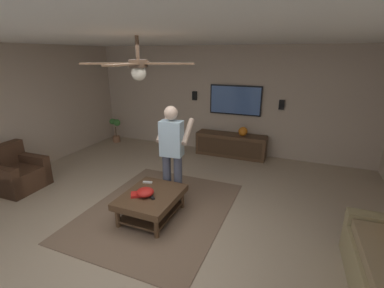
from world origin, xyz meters
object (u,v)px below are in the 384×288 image
at_px(coffee_table, 151,200).
at_px(wall_speaker_right, 195,96).
at_px(tv, 235,100).
at_px(wall_speaker_left, 282,105).
at_px(bowl, 145,192).
at_px(book, 138,194).
at_px(media_console, 231,145).
at_px(vase_round, 243,131).
at_px(remote_black, 152,197).
at_px(remote_white, 148,182).
at_px(armchair, 16,174).
at_px(person_standing, 172,149).
at_px(ceiling_fan, 137,66).
at_px(potted_plant_short, 115,128).

bearing_deg(coffee_table, wall_speaker_right, 10.75).
height_order(tv, wall_speaker_left, tv).
relative_size(bowl, book, 1.18).
height_order(coffee_table, media_console, media_console).
height_order(bowl, vase_round, vase_round).
height_order(tv, remote_black, tv).
height_order(bowl, remote_white, bowl).
bearing_deg(book, armchair, 146.81).
bearing_deg(person_standing, armchair, 98.82).
distance_m(coffee_table, person_standing, 0.89).
relative_size(remote_black, wall_speaker_right, 0.68).
bearing_deg(ceiling_fan, coffee_table, 25.79).
height_order(vase_round, wall_speaker_left, wall_speaker_left).
bearing_deg(vase_round, remote_black, 168.32).
bearing_deg(book, media_console, 46.32).
bearing_deg(wall_speaker_right, media_console, -103.38).
relative_size(wall_speaker_left, wall_speaker_right, 1.00).
relative_size(tv, remote_white, 8.42).
relative_size(potted_plant_short, vase_round, 3.16).
bearing_deg(potted_plant_short, coffee_table, -135.25).
height_order(bowl, wall_speaker_right, wall_speaker_right).
relative_size(person_standing, ceiling_fan, 1.40).
height_order(potted_plant_short, wall_speaker_right, wall_speaker_right).
relative_size(armchair, book, 3.81).
xyz_separation_m(coffee_table, tv, (3.33, -0.43, 1.05)).
height_order(armchair, ceiling_fan, ceiling_fan).
height_order(tv, potted_plant_short, tv).
relative_size(media_console, vase_round, 7.73).
bearing_deg(remote_black, tv, 120.51).
bearing_deg(potted_plant_short, remote_white, -134.66).
bearing_deg(wall_speaker_right, armchair, 147.63).
xyz_separation_m(media_console, bowl, (-3.17, 0.48, 0.18)).
height_order(remote_white, wall_speaker_left, wall_speaker_left).
distance_m(book, ceiling_fan, 1.97).
bearing_deg(vase_round, tv, 46.62).
bearing_deg(tv, coffee_table, -7.41).
relative_size(coffee_table, media_console, 0.59).
relative_size(media_console, tv, 1.35).
bearing_deg(wall_speaker_right, remote_white, -172.61).
height_order(armchair, wall_speaker_right, wall_speaker_right).
xyz_separation_m(person_standing, remote_white, (-0.32, 0.30, -0.52)).
height_order(remote_white, remote_black, same).
xyz_separation_m(media_console, wall_speaker_left, (0.25, -1.08, 1.03)).
bearing_deg(media_console, person_standing, -8.50).
bearing_deg(media_console, remote_white, -13.54).
xyz_separation_m(remote_white, book, (-0.41, -0.09, 0.01)).
height_order(armchair, remote_black, armchair).
height_order(person_standing, book, person_standing).
xyz_separation_m(bowl, ceiling_fan, (-0.51, -0.33, 1.82)).
relative_size(person_standing, remote_white, 10.93).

